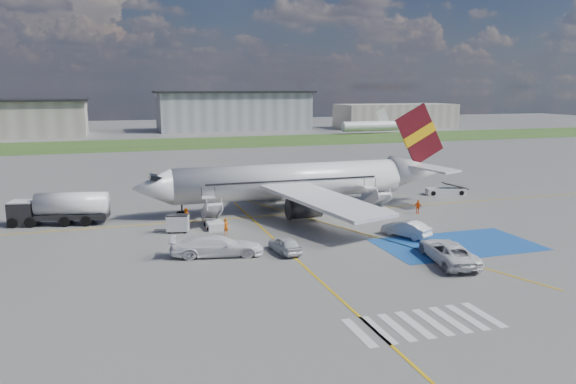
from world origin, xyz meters
name	(u,v)px	position (x,y,z in m)	size (l,w,h in m)	color
ground	(336,242)	(0.00, 0.00, 0.00)	(400.00, 400.00, 0.00)	#60605E
grass_strip	(190,143)	(0.00, 95.00, 0.01)	(400.00, 30.00, 0.01)	#2D4C1E
taxiway_line_main	(294,214)	(0.00, 12.00, 0.01)	(120.00, 0.20, 0.01)	gold
taxiway_line_cross	(324,285)	(-5.00, -10.00, 0.01)	(0.20, 60.00, 0.01)	gold
taxiway_line_diag	(294,214)	(0.00, 12.00, 0.01)	(0.20, 60.00, 0.01)	gold
staging_box	(457,245)	(10.00, -4.00, 0.01)	(14.00, 8.00, 0.01)	#194B99
crosswalk	(424,323)	(-1.80, -18.00, 0.01)	(9.00, 4.00, 0.01)	silver
terminal_centre	(234,111)	(20.00, 135.00, 6.00)	(48.00, 18.00, 12.00)	gray
terminal_east	(395,116)	(75.00, 128.00, 4.00)	(40.00, 16.00, 8.00)	gray
airliner	(301,180)	(1.51, 14.00, 3.39)	(36.81, 32.95, 11.92)	silver
airstairs_fwd	(214,221)	(-9.50, 8.70, 0.62)	(1.90, 5.20, 3.60)	silver
airstairs_aft	(381,209)	(9.00, 8.70, 0.62)	(1.90, 5.20, 3.60)	silver
fuel_tanker	(60,211)	(-24.16, 14.85, 1.38)	(9.92, 4.47, 3.28)	black
gpu_cart	(178,224)	(-13.15, 7.99, 0.78)	(2.34, 1.80, 1.73)	silver
belt_loader	(446,191)	(22.50, 16.90, 0.40)	(5.55, 3.01, 1.60)	silver
car_silver_a	(285,245)	(-5.34, -1.69, 0.71)	(1.67, 4.16, 1.42)	silver
car_silver_b	(406,229)	(7.02, -0.23, 0.77)	(1.64, 4.69, 1.55)	silver
van_white_a	(448,248)	(6.42, -7.96, 1.11)	(2.73, 5.93, 2.22)	white
van_white_b	(217,243)	(-10.98, -0.78, 1.13)	(2.34, 5.76, 2.26)	white
crew_fwd	(226,226)	(-8.87, 5.74, 0.77)	(0.56, 0.37, 1.54)	#DD5E0B
crew_nose	(186,217)	(-12.06, 10.26, 0.91)	(0.89, 0.69, 1.83)	orange
crew_aft	(418,207)	(13.11, 7.96, 0.78)	(0.92, 0.38, 1.56)	#F45C0C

